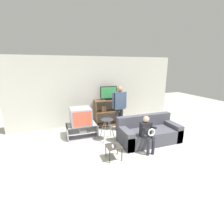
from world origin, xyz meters
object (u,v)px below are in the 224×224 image
tv_stand (82,130)px  television_flat (109,93)px  folding_stool (107,123)px  couch (148,133)px  person_standing_adult (119,104)px  television_main (81,116)px  media_shelf (108,112)px  snack_table (114,148)px  person_seated_child (147,131)px  remote_control_white (113,146)px  remote_control_black (116,146)px

tv_stand → television_flat: television_flat is taller
tv_stand → television_flat: bearing=32.2°
folding_stool → couch: size_ratio=0.37×
couch → person_standing_adult: size_ratio=1.16×
television_main → television_flat: size_ratio=0.99×
folding_stool → media_shelf: bearing=70.8°
tv_stand → media_shelf: size_ratio=0.94×
media_shelf → snack_table: media_shelf is taller
folding_stool → person_seated_child: size_ratio=0.70×
television_flat → couch: bearing=-69.0°
television_flat → person_seated_child: bearing=-82.2°
folding_stool → person_standing_adult: bearing=44.4°
folding_stool → person_standing_adult: (0.67, 0.65, 0.40)m
television_main → person_seated_child: bearing=-45.8°
television_main → person_standing_adult: (1.39, 0.11, 0.26)m
media_shelf → couch: bearing=-68.3°
remote_control_white → couch: couch is taller
television_main → remote_control_black: television_main is taller
couch → person_seated_child: (-0.37, -0.50, 0.30)m
tv_stand → remote_control_black: size_ratio=6.84×
remote_control_white → person_standing_adult: 2.07m
media_shelf → remote_control_black: size_ratio=7.28×
remote_control_white → person_seated_child: (1.02, 0.11, 0.21)m
tv_stand → television_main: bearing=150.0°
person_seated_child → folding_stool: bearing=128.0°
television_main → snack_table: (0.53, -1.62, -0.40)m
folding_stool → television_flat: bearing=69.4°
television_main → couch: size_ratio=0.35×
person_standing_adult → remote_control_white: bearing=-116.7°
person_standing_adult → snack_table: bearing=-116.2°
couch → media_shelf: bearing=111.7°
snack_table → person_standing_adult: (0.85, 1.74, 0.66)m
remote_control_white → snack_table: bearing=58.5°
person_seated_child → couch: bearing=53.0°
media_shelf → snack_table: size_ratio=2.90×
television_main → remote_control_black: 1.78m
person_standing_adult → folding_stool: bearing=-135.6°
person_seated_child → person_standing_adult: bearing=94.2°
television_main → folding_stool: television_main is taller
tv_stand → media_shelf: 1.41m
couch → person_standing_adult: person_standing_adult is taller
television_flat → remote_control_black: bearing=-104.7°
media_shelf → remote_control_white: media_shelf is taller
television_flat → person_seated_child: (0.31, -2.29, -0.69)m
television_main → person_seated_child: size_ratio=0.66×
media_shelf → person_seated_child: media_shelf is taller
tv_stand → folding_stool: size_ratio=1.44×
folding_stool → couch: couch is taller
media_shelf → snack_table: 2.46m
media_shelf → snack_table: (-0.63, -2.37, -0.22)m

